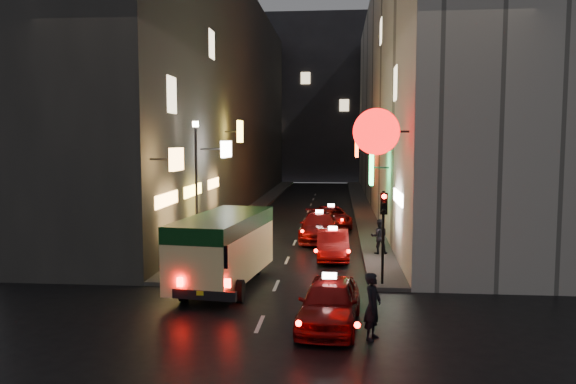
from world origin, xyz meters
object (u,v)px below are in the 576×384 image
(pedestrian_crossing, at_px, (373,302))
(traffic_light, at_px, (384,217))
(minibus, at_px, (224,242))
(taxi_near, at_px, (329,299))
(lamp_post, at_px, (196,179))

(pedestrian_crossing, height_order, traffic_light, traffic_light)
(minibus, relative_size, traffic_light, 1.88)
(taxi_near, distance_m, pedestrian_crossing, 1.57)
(minibus, height_order, taxi_near, minibus)
(pedestrian_crossing, xyz_separation_m, lamp_post, (-7.50, 9.98, 2.66))
(minibus, relative_size, taxi_near, 1.21)
(taxi_near, xyz_separation_m, traffic_light, (1.91, 4.47, 1.85))
(minibus, distance_m, taxi_near, 5.87)
(taxi_near, xyz_separation_m, pedestrian_crossing, (1.21, -0.98, 0.22))
(pedestrian_crossing, relative_size, lamp_post, 0.34)
(taxi_near, bearing_deg, traffic_light, 66.86)
(taxi_near, bearing_deg, pedestrian_crossing, -38.91)
(taxi_near, bearing_deg, lamp_post, 124.94)
(traffic_light, height_order, lamp_post, lamp_post)
(minibus, height_order, lamp_post, lamp_post)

